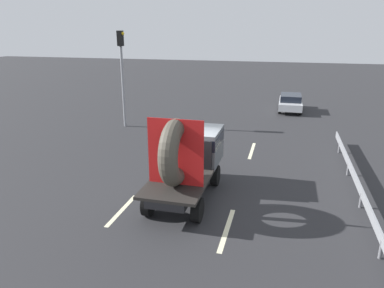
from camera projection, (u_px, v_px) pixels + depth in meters
ground_plane at (187, 191)px, 14.05m from camera, size 120.00×120.00×0.00m
flatbed_truck at (188, 154)px, 13.43m from camera, size 2.02×4.87×3.31m
distant_sedan at (290, 102)px, 27.65m from camera, size 1.69×3.93×1.28m
traffic_light at (122, 66)px, 22.29m from camera, size 0.42×0.36×5.94m
guardrail at (355, 177)px, 14.03m from camera, size 0.10×12.28×0.71m
lane_dash_left_near at (122, 210)px, 12.59m from camera, size 0.16×2.37×0.01m
lane_dash_left_far at (182, 145)px, 19.56m from camera, size 0.16×2.65×0.01m
lane_dash_right_near at (227, 229)px, 11.37m from camera, size 0.16×2.65×0.01m
lane_dash_right_far at (252, 151)px, 18.74m from camera, size 0.16×2.65×0.01m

